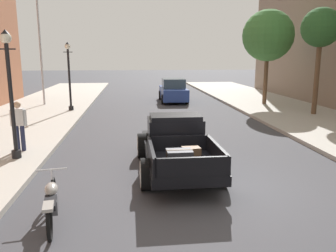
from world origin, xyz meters
TOP-DOWN VIEW (x-y plane):
  - ground_plane at (0.00, 0.00)m, footprint 140.00×140.00m
  - hotrod_truck_black at (-0.56, 1.58)m, footprint 2.23×4.96m
  - motorcycle_parked at (-3.41, -1.51)m, footprint 0.64×2.10m
  - car_background_blue at (1.12, 16.22)m, footprint 1.92×4.32m
  - pedestrian_sidewalk_left at (-5.51, 3.41)m, footprint 0.53×0.22m
  - street_lamp_near at (-5.39, 2.58)m, footprint 0.50×0.32m
  - street_lamp_far at (-5.34, 12.01)m, footprint 0.50×0.32m
  - flagpole at (-7.24, 14.60)m, footprint 1.74×0.16m
  - street_tree_second at (7.97, 9.33)m, footprint 2.02×2.02m
  - street_tree_third at (6.79, 13.40)m, footprint 3.21×3.21m

SIDE VIEW (x-z plane):
  - ground_plane at x=0.00m, z-range 0.00..0.00m
  - motorcycle_parked at x=-3.41m, z-range -0.02..0.91m
  - hotrod_truck_black at x=-0.56m, z-range -0.04..1.54m
  - car_background_blue at x=1.12m, z-range -0.06..1.59m
  - pedestrian_sidewalk_left at x=-5.51m, z-range 0.26..1.91m
  - street_lamp_near at x=-5.39m, z-range 0.46..4.31m
  - street_lamp_far at x=-5.34m, z-range 0.46..4.31m
  - street_tree_third at x=6.79m, z-range 1.50..7.43m
  - street_tree_second at x=7.97m, z-range 1.83..7.36m
  - flagpole at x=-7.24m, z-range 1.19..10.35m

